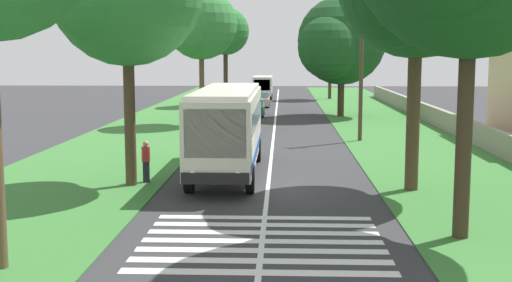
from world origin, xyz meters
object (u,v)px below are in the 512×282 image
Objects in this scene: trailing_minibus_0 at (263,85)px; roadside_tree_left_3 at (199,25)px; roadside_tree_right_2 at (330,31)px; roadside_tree_right_0 at (339,43)px; pedestrian at (146,161)px; trailing_car_2 at (260,100)px; coach_bus at (228,125)px; trailing_car_1 at (253,108)px; roadside_tree_left_2 at (224,33)px; utility_pole at (361,71)px; trailing_car_0 at (247,116)px.

roadside_tree_left_3 is (-28.07, 3.74, 5.62)m from trailing_minibus_0.
roadside_tree_right_2 is at bearing -93.08° from trailing_minibus_0.
pedestrian is (-28.56, 10.06, -5.07)m from roadside_tree_right_0.
trailing_minibus_0 is (11.38, 0.11, 0.88)m from trailing_car_2.
trailing_car_1 is at bearing 0.10° from coach_bus.
roadside_tree_left_2 is (10.68, 3.35, 6.45)m from trailing_car_1.
utility_pole is at bearing 179.02° from roadside_tree_right_2.
roadside_tree_left_2 is 28.42m from utility_pole.
roadside_tree_left_3 is 13.96m from utility_pole.
roadside_tree_right_2 is (27.76, -7.80, 6.97)m from trailing_car_0.
trailing_car_2 is 26.35m from utility_pole.
coach_bus is 36.43m from trailing_car_2.
roadside_tree_left_2 reaches higher than coach_bus.
roadside_tree_left_3 is at bearing 172.40° from trailing_minibus_0.
trailing_car_0 is at bearing -7.74° from pedestrian.
coach_bus is 3.99m from pedestrian.
roadside_tree_left_3 is 22.70m from pedestrian.
roadside_tree_right_2 is at bearing -1.89° from roadside_tree_right_0.
trailing_car_2 is at bearing -1.43° from trailing_car_0.
roadside_tree_right_2 is (-0.40, -7.49, 6.09)m from trailing_minibus_0.
trailing_car_2 is 0.44× the size of roadside_tree_right_0.
trailing_car_1 is 29.06m from pedestrian.
trailing_minibus_0 is at bearing 86.92° from roadside_tree_right_2.
utility_pole is (-8.53, -10.62, -3.01)m from roadside_tree_left_3.
pedestrian is at bearing 167.74° from roadside_tree_right_2.
roadside_tree_right_0 is at bearing 178.11° from roadside_tree_right_2.
trailing_car_1 is 0.44× the size of roadside_tree_right_0.
trailing_car_0 is 7.35m from roadside_tree_left_3.
roadside_tree_right_0 reaches higher than utility_pole.
trailing_car_0 is at bearing 133.90° from roadside_tree_right_0.
roadside_tree_right_0 is (6.84, -7.11, 5.31)m from trailing_car_0.
trailing_car_0 is at bearing 0.59° from coach_bus.
pedestrian is at bearing 142.64° from utility_pole.
trailing_car_0 is 0.72× the size of trailing_minibus_0.
roadside_tree_left_2 is 0.97× the size of roadside_tree_left_3.
roadside_tree_right_2 reaches higher than trailing_minibus_0.
trailing_car_1 is at bearing 24.24° from utility_pole.
trailing_minibus_0 reaches higher than trailing_car_1.
roadside_tree_left_3 reaches higher than roadside_tree_right_0.
trailing_car_2 is at bearing -106.50° from roadside_tree_left_2.
utility_pole is (-36.20, 0.62, -3.49)m from roadside_tree_right_2.
roadside_tree_left_2 is (1.07, 3.61, 6.45)m from trailing_car_2.
roadside_tree_left_2 is at bearing 73.50° from trailing_car_2.
roadside_tree_left_3 reaches higher than trailing_car_2.
roadside_tree_left_3 is 29.86m from roadside_tree_right_2.
roadside_tree_left_3 reaches higher than coach_bus.
roadside_tree_right_2 reaches higher than trailing_car_1.
trailing_minibus_0 is 0.62× the size of roadside_tree_right_0.
roadside_tree_right_2 is (27.66, -11.24, 0.48)m from roadside_tree_left_3.
roadside_tree_right_0 is at bearing -19.41° from pedestrian.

